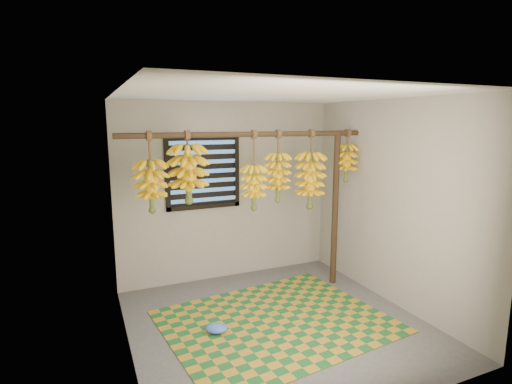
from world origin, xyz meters
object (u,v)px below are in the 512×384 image
banana_bunch_c (254,187)px  banana_bunch_d (278,177)px  woven_mat (276,321)px  banana_bunch_f (346,163)px  plastic_bag (216,328)px  support_post (335,210)px  banana_bunch_a (151,186)px  banana_bunch_e (310,180)px  banana_bunch_b (188,174)px

banana_bunch_c → banana_bunch_d: bearing=0.0°
woven_mat → banana_bunch_f: 2.20m
plastic_bag → support_post: bearing=19.0°
banana_bunch_a → banana_bunch_d: bearing=0.0°
banana_bunch_d → support_post: bearing=0.0°
plastic_bag → woven_mat: bearing=-2.4°
banana_bunch_e → banana_bunch_f: 0.58m
support_post → banana_bunch_c: size_ratio=2.13×
banana_bunch_a → banana_bunch_f: 2.50m
plastic_bag → banana_bunch_f: (2.01, 0.64, 1.56)m
support_post → banana_bunch_b: bearing=180.0°
plastic_bag → banana_bunch_d: (1.01, 0.64, 1.43)m
banana_bunch_e → banana_bunch_f: same height
woven_mat → banana_bunch_e: size_ratio=2.34×
banana_bunch_c → banana_bunch_f: (1.31, 0.00, 0.23)m
support_post → banana_bunch_d: (-0.85, 0.00, 0.48)m
banana_bunch_d → woven_mat: bearing=-117.1°
banana_bunch_b → banana_bunch_d: bearing=0.0°
support_post → banana_bunch_e: banana_bunch_e is taller
banana_bunch_b → banana_bunch_f: 2.09m
banana_bunch_a → banana_bunch_e: same height
banana_bunch_d → banana_bunch_c: bearing=180.0°
support_post → banana_bunch_c: banana_bunch_c is taller
banana_bunch_f → woven_mat: bearing=-153.5°
banana_bunch_c → banana_bunch_d: (0.32, 0.00, 0.10)m
banana_bunch_c → banana_bunch_e: 0.77m
support_post → woven_mat: size_ratio=0.87×
banana_bunch_c → banana_bunch_d: same height
banana_bunch_b → banana_bunch_f: same height
banana_bunch_d → banana_bunch_b: bearing=180.0°
banana_bunch_c → banana_bunch_e: bearing=0.0°
banana_bunch_c → banana_bunch_b: bearing=180.0°
woven_mat → banana_bunch_b: bearing=138.6°
banana_bunch_c → banana_bunch_f: size_ratio=1.37×
banana_bunch_b → banana_bunch_e: (1.55, 0.00, -0.16)m
banana_bunch_b → banana_bunch_a: bearing=180.0°
banana_bunch_d → banana_bunch_e: same height
banana_bunch_d → banana_bunch_a: bearing=180.0°
support_post → woven_mat: (-1.19, -0.67, -0.99)m
plastic_bag → banana_bunch_f: banana_bunch_f is taller
support_post → plastic_bag: size_ratio=8.80×
banana_bunch_c → banana_bunch_e: same height
banana_bunch_a → banana_bunch_c: (1.18, 0.00, -0.09)m
plastic_bag → banana_bunch_e: (1.47, 0.64, 1.36)m
banana_bunch_a → support_post: bearing=0.0°
support_post → woven_mat: 1.69m
banana_bunch_e → banana_bunch_b: bearing=180.0°
support_post → banana_bunch_a: bearing=180.0°
banana_bunch_a → banana_bunch_c: same height
support_post → banana_bunch_e: 0.57m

